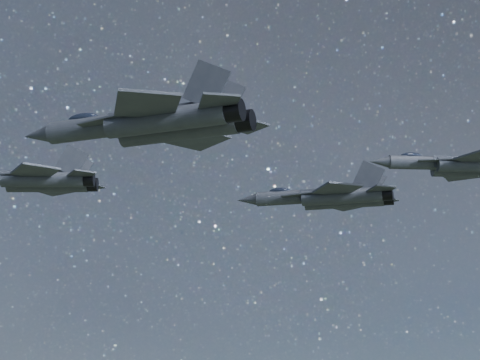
# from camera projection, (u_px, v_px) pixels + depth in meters

# --- Properties ---
(jet_lead) EXTENTS (17.65, 12.36, 4.45)m
(jet_lead) POSITION_uv_depth(u_px,v_px,m) (32.00, 180.00, 82.62)
(jet_lead) COLOR #32363F
(jet_left) EXTENTS (17.79, 12.41, 4.48)m
(jet_left) POSITION_uv_depth(u_px,v_px,m) (330.00, 197.00, 85.63)
(jet_left) COLOR #32363F
(jet_right) EXTENTS (17.28, 11.78, 4.34)m
(jet_right) POSITION_uv_depth(u_px,v_px,m) (154.00, 123.00, 51.81)
(jet_right) COLOR #32363F
(jet_slot) EXTENTS (15.42, 10.65, 3.87)m
(jet_slot) POSITION_uv_depth(u_px,v_px,m) (459.00, 165.00, 77.40)
(jet_slot) COLOR #32363F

